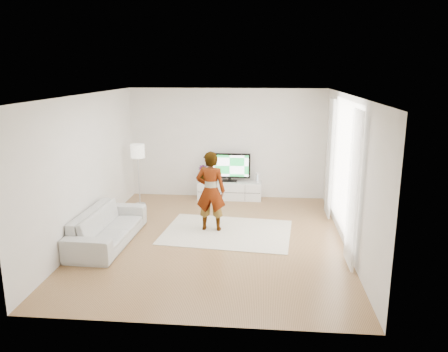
# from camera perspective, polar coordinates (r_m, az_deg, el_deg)

# --- Properties ---
(floor) EXTENTS (6.00, 6.00, 0.00)m
(floor) POSITION_cam_1_polar(r_m,az_deg,el_deg) (8.70, -1.26, -8.22)
(floor) COLOR #A17848
(floor) RESTS_ON ground
(ceiling) EXTENTS (6.00, 6.00, 0.00)m
(ceiling) POSITION_cam_1_polar(r_m,az_deg,el_deg) (8.08, -1.36, 10.52)
(ceiling) COLOR white
(ceiling) RESTS_ON wall_back
(wall_left) EXTENTS (0.02, 6.00, 2.80)m
(wall_left) POSITION_cam_1_polar(r_m,az_deg,el_deg) (8.91, -17.50, 1.09)
(wall_left) COLOR white
(wall_left) RESTS_ON floor
(wall_right) EXTENTS (0.02, 6.00, 2.80)m
(wall_right) POSITION_cam_1_polar(r_m,az_deg,el_deg) (8.38, 15.93, 0.43)
(wall_right) COLOR white
(wall_right) RESTS_ON floor
(wall_back) EXTENTS (5.00, 0.02, 2.80)m
(wall_back) POSITION_cam_1_polar(r_m,az_deg,el_deg) (11.21, 0.41, 4.24)
(wall_back) COLOR white
(wall_back) RESTS_ON floor
(wall_front) EXTENTS (5.00, 0.02, 2.80)m
(wall_front) POSITION_cam_1_polar(r_m,az_deg,el_deg) (5.43, -4.86, -6.32)
(wall_front) COLOR white
(wall_front) RESTS_ON floor
(window) EXTENTS (0.01, 2.60, 2.50)m
(window) POSITION_cam_1_polar(r_m,az_deg,el_deg) (8.66, 15.47, 1.21)
(window) COLOR white
(window) RESTS_ON wall_right
(curtain_near) EXTENTS (0.04, 0.70, 2.60)m
(curtain_near) POSITION_cam_1_polar(r_m,az_deg,el_deg) (7.42, 16.54, -1.71)
(curtain_near) COLOR white
(curtain_near) RESTS_ON floor
(curtain_far) EXTENTS (0.04, 0.70, 2.60)m
(curtain_far) POSITION_cam_1_polar(r_m,az_deg,el_deg) (9.92, 13.69, 2.29)
(curtain_far) COLOR white
(curtain_far) RESTS_ON floor
(media_console) EXTENTS (1.63, 0.46, 0.46)m
(media_console) POSITION_cam_1_polar(r_m,az_deg,el_deg) (11.23, 0.73, -1.87)
(media_console) COLOR white
(media_console) RESTS_ON floor
(television) EXTENTS (1.05, 0.21, 0.73)m
(television) POSITION_cam_1_polar(r_m,az_deg,el_deg) (11.11, 0.75, 1.28)
(television) COLOR black
(television) RESTS_ON media_console
(game_console) EXTENTS (0.08, 0.18, 0.24)m
(game_console) POSITION_cam_1_polar(r_m,az_deg,el_deg) (11.11, 4.40, -0.22)
(game_console) COLOR white
(game_console) RESTS_ON media_console
(potted_plant) EXTENTS (0.28, 0.28, 0.41)m
(potted_plant) POSITION_cam_1_polar(r_m,az_deg,el_deg) (11.19, -2.80, 0.37)
(potted_plant) COLOR #3F7238
(potted_plant) RESTS_ON media_console
(rug) EXTENTS (2.73, 2.09, 0.01)m
(rug) POSITION_cam_1_polar(r_m,az_deg,el_deg) (9.03, 0.39, -7.32)
(rug) COLOR beige
(rug) RESTS_ON floor
(player) EXTENTS (0.61, 0.41, 1.66)m
(player) POSITION_cam_1_polar(r_m,az_deg,el_deg) (8.91, -1.75, -1.98)
(player) COLOR #334772
(player) RESTS_ON rug
(sofa) EXTENTS (0.94, 2.24, 0.65)m
(sofa) POSITION_cam_1_polar(r_m,az_deg,el_deg) (8.72, -14.94, -6.39)
(sofa) COLOR beige
(sofa) RESTS_ON floor
(floor_lamp) EXTENTS (0.33, 0.33, 1.51)m
(floor_lamp) POSITION_cam_1_polar(r_m,az_deg,el_deg) (10.73, -11.20, 2.86)
(floor_lamp) COLOR silver
(floor_lamp) RESTS_ON floor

